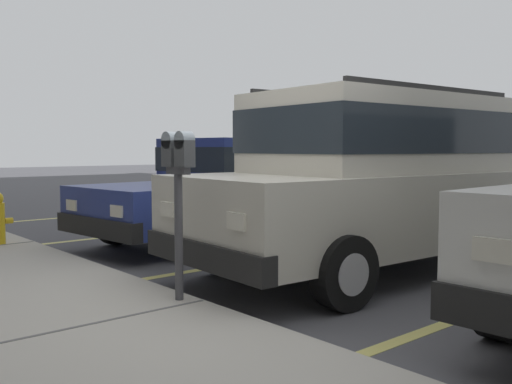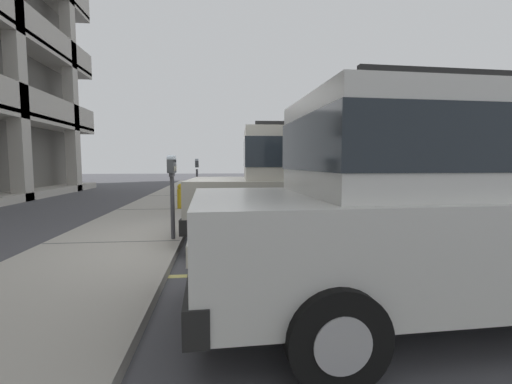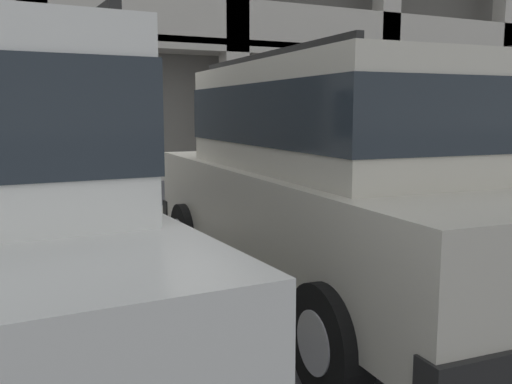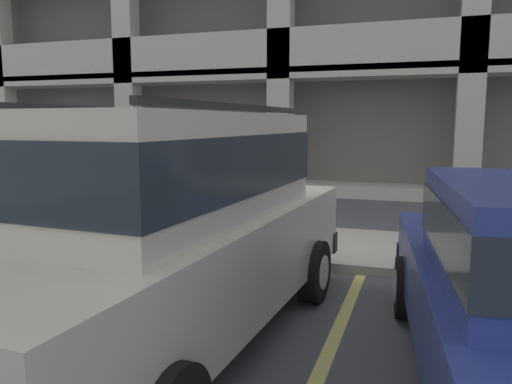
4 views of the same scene
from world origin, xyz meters
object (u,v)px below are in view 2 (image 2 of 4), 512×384
object	(u,v)px
silver_suv	(327,181)
parking_meter_near	(172,177)
dark_hatchback	(295,185)
red_sedan	(455,197)
fire_hydrant	(181,196)
parking_meter_far	(197,173)

from	to	relation	value
silver_suv	parking_meter_near	xyz separation A→B (m)	(0.04, 2.66, 0.09)
silver_suv	dark_hatchback	size ratio (longest dim) A/B	1.05
red_sedan	fire_hydrant	world-z (taller)	red_sedan
silver_suv	fire_hydrant	world-z (taller)	silver_suv
silver_suv	parking_meter_near	bearing A→B (deg)	92.52
dark_hatchback	fire_hydrant	distance (m)	3.27
parking_meter_far	fire_hydrant	bearing A→B (deg)	170.05
red_sedan	fire_hydrant	bearing A→B (deg)	23.15
dark_hatchback	silver_suv	bearing A→B (deg)	172.38
silver_suv	fire_hydrant	distance (m)	5.00
red_sedan	fire_hydrant	size ratio (longest dim) A/B	6.92
silver_suv	fire_hydrant	bearing A→B (deg)	39.78
silver_suv	dark_hatchback	world-z (taller)	silver_suv
parking_meter_far	fire_hydrant	world-z (taller)	parking_meter_far
silver_suv	parking_meter_far	bearing A→B (deg)	27.12
silver_suv	red_sedan	distance (m)	2.91
red_sedan	parking_meter_near	world-z (taller)	red_sedan
fire_hydrant	red_sedan	bearing A→B (deg)	-154.79
dark_hatchback	fire_hydrant	xyz separation A→B (m)	(1.11, 3.05, -0.36)
parking_meter_far	fire_hydrant	distance (m)	2.05
silver_suv	parking_meter_far	size ratio (longest dim) A/B	3.42
dark_hatchback	parking_meter_near	size ratio (longest dim) A/B	3.28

